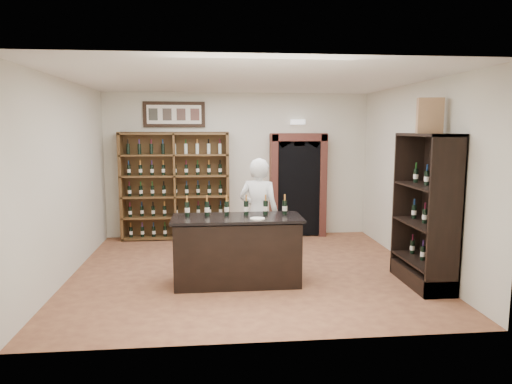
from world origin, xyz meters
TOP-DOWN VIEW (x-y plane):
  - floor at (0.00, 0.00)m, footprint 5.50×5.50m
  - ceiling at (0.00, 0.00)m, footprint 5.50×5.50m
  - wall_back at (0.00, 2.50)m, footprint 5.50×0.04m
  - wall_left at (-2.75, 0.00)m, footprint 0.04×5.00m
  - wall_right at (2.75, 0.00)m, footprint 0.04×5.00m
  - wine_shelf at (-1.30, 2.33)m, footprint 2.20×0.38m
  - framed_picture at (-1.30, 2.47)m, footprint 1.25×0.04m
  - arched_doorway at (1.25, 2.33)m, footprint 1.17×0.35m
  - emergency_light at (1.25, 2.42)m, footprint 0.30×0.10m
  - tasting_counter at (-0.20, -0.60)m, footprint 1.88×0.78m
  - counter_bottle_0 at (-0.92, -0.46)m, footprint 0.07×0.07m
  - counter_bottle_1 at (-0.63, -0.46)m, footprint 0.07×0.07m
  - counter_bottle_2 at (-0.34, -0.46)m, footprint 0.07×0.07m
  - counter_bottle_3 at (-0.06, -0.46)m, footprint 0.07×0.07m
  - counter_bottle_4 at (0.23, -0.46)m, footprint 0.07×0.07m
  - counter_bottle_5 at (0.52, -0.46)m, footprint 0.07×0.07m
  - side_cabinet at (2.52, -0.90)m, footprint 0.48×1.20m
  - shopkeeper at (0.19, 0.07)m, footprint 0.78×0.66m
  - plate at (0.08, -0.81)m, footprint 0.21×0.21m
  - wine_crate at (2.50, -0.88)m, footprint 0.37×0.22m

SIDE VIEW (x-z plane):
  - floor at x=0.00m, z-range 0.00..0.00m
  - tasting_counter at x=-0.20m, z-range -0.01..0.99m
  - side_cabinet at x=2.52m, z-range -0.35..1.85m
  - shopkeeper at x=0.19m, z-range 0.00..1.81m
  - plate at x=0.08m, z-range 1.00..1.02m
  - wine_shelf at x=-1.30m, z-range 0.00..2.20m
  - counter_bottle_0 at x=-0.92m, z-range 0.96..1.26m
  - counter_bottle_1 at x=-0.63m, z-range 0.96..1.26m
  - counter_bottle_2 at x=-0.34m, z-range 0.96..1.26m
  - counter_bottle_3 at x=-0.06m, z-range 0.96..1.26m
  - counter_bottle_4 at x=0.23m, z-range 0.96..1.26m
  - counter_bottle_5 at x=0.52m, z-range 0.96..1.26m
  - arched_doorway at x=1.25m, z-range 0.05..2.22m
  - wall_back at x=0.00m, z-range 0.00..3.00m
  - wall_left at x=-2.75m, z-range 0.00..3.00m
  - wall_right at x=2.75m, z-range 0.00..3.00m
  - emergency_light at x=1.25m, z-range 2.35..2.45m
  - wine_crate at x=2.50m, z-range 2.20..2.69m
  - framed_picture at x=-1.30m, z-range 2.29..2.81m
  - ceiling at x=0.00m, z-range 3.00..3.00m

